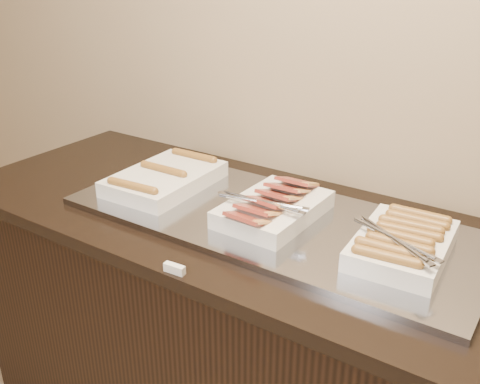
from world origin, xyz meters
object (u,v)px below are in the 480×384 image
Objects in this scene: dish_right at (402,243)px; dish_center at (273,207)px; warming_tray at (271,219)px; dish_left at (165,178)px; counter at (263,344)px.

dish_center is at bearing 176.67° from dish_right.
warming_tray is 0.40m from dish_left.
counter is at bearing 180.00° from warming_tray.
warming_tray is at bearing -1.85° from dish_left.
dish_right reaches higher than warming_tray.
warming_tray is 3.18× the size of dish_left.
warming_tray is 0.38m from dish_right.
dish_center is at bearing -11.37° from counter.
dish_right is (0.78, -0.00, 0.01)m from dish_left.
dish_right is at bearing -0.73° from warming_tray.
dish_center is (0.01, -0.00, 0.04)m from warming_tray.
counter is 5.84× the size of dish_center.
dish_center is (0.41, -0.00, 0.01)m from dish_left.
dish_left is 0.41m from dish_center.
dish_center is (0.02, -0.00, 0.50)m from counter.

